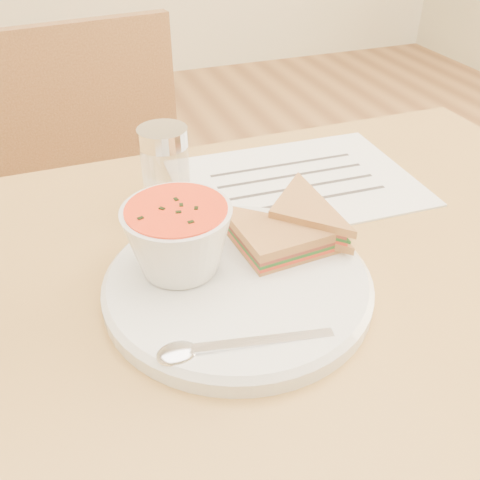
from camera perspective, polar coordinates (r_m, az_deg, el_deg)
name	(u,v)px	position (r m, az deg, el deg)	size (l,w,h in m)	color
dining_table	(261,473)	(0.87, 2.25, -23.63)	(1.00, 0.70, 0.75)	#9D6830
chair_far	(125,274)	(1.10, -12.13, -3.54)	(0.40, 0.40, 0.89)	brown
plate	(238,285)	(0.57, -0.24, -4.78)	(0.28, 0.28, 0.02)	white
soup_bowl	(179,241)	(0.55, -6.56, -0.16)	(0.11, 0.11, 0.08)	white
sandwich_half_a	(260,269)	(0.55, 2.12, -3.11)	(0.11, 0.11, 0.03)	#BF7D43
sandwich_half_b	(268,223)	(0.60, 3.00, 1.84)	(0.10, 0.10, 0.03)	#BF7D43
spoon	(239,345)	(0.48, -0.14, -11.13)	(0.19, 0.04, 0.01)	silver
paper_menu	(296,182)	(0.76, 5.97, 6.15)	(0.33, 0.24, 0.00)	white
condiment_shaker	(166,170)	(0.68, -7.94, 7.40)	(0.06, 0.06, 0.11)	silver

